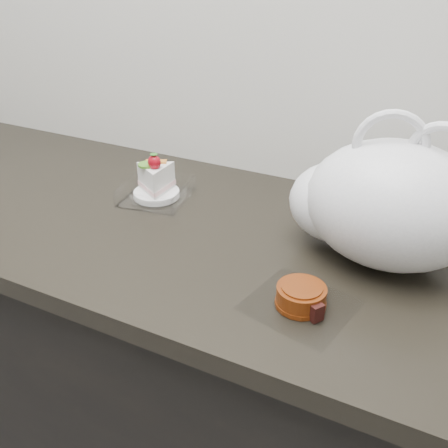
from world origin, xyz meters
name	(u,v)px	position (x,y,z in m)	size (l,w,h in m)	color
counter	(188,373)	(0.00, 1.69, 0.45)	(2.04, 0.64, 0.90)	black
cake_tray	(156,186)	(-0.10, 1.76, 0.93)	(0.16, 0.16, 0.11)	white
mooncake_wrap	(301,298)	(0.32, 1.53, 0.92)	(0.19, 0.18, 0.04)	white
plastic_bag	(381,204)	(0.39, 1.73, 1.01)	(0.35, 0.25, 0.28)	white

